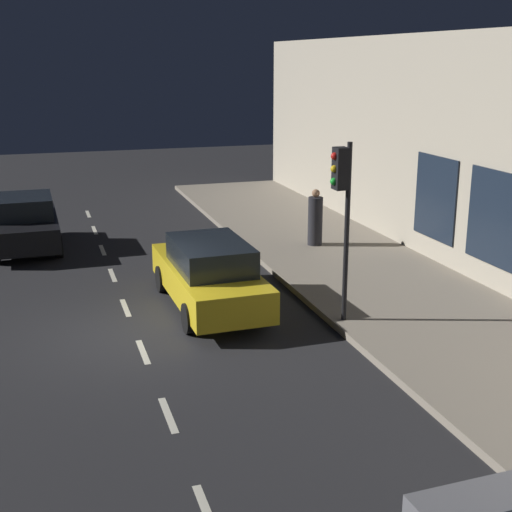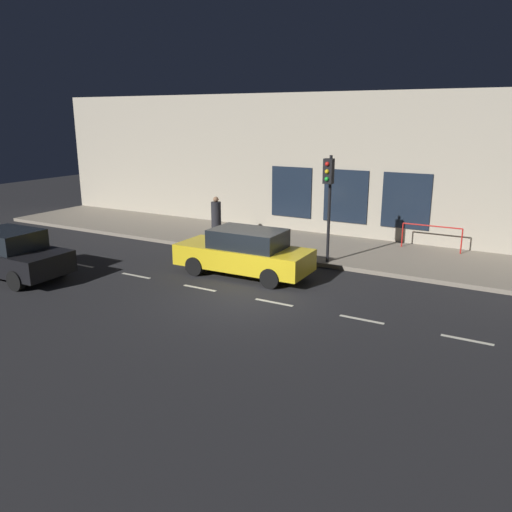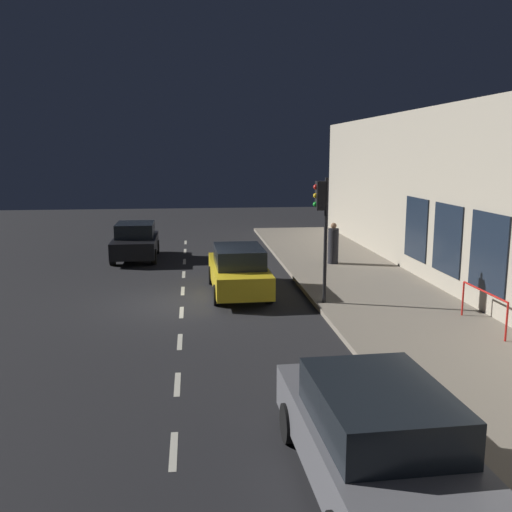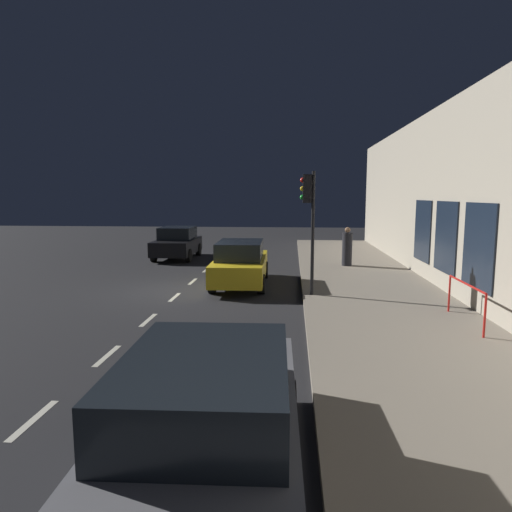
% 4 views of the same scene
% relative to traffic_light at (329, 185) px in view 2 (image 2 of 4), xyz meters
% --- Properties ---
extents(ground_plane, '(60.00, 60.00, 0.00)m').
position_rel_traffic_light_xyz_m(ground_plane, '(-4.14, 0.91, -2.91)').
color(ground_plane, '#232326').
extents(sidewalk, '(4.50, 32.00, 0.15)m').
position_rel_traffic_light_xyz_m(sidewalk, '(2.11, 0.91, -2.83)').
color(sidewalk, gray).
rests_on(sidewalk, ground).
extents(building_facade, '(0.65, 32.00, 6.14)m').
position_rel_traffic_light_xyz_m(building_facade, '(4.66, 0.91, 0.16)').
color(building_facade, '#B2A893').
rests_on(building_facade, ground).
extents(lane_centre_line, '(0.12, 27.20, 0.01)m').
position_rel_traffic_light_xyz_m(lane_centre_line, '(-4.14, -0.09, -2.90)').
color(lane_centre_line, beige).
rests_on(lane_centre_line, ground).
extents(traffic_light, '(0.45, 0.32, 3.74)m').
position_rel_traffic_light_xyz_m(traffic_light, '(0.00, 0.00, 0.00)').
color(traffic_light, black).
rests_on(traffic_light, sidewalk).
extents(parked_car_0, '(1.93, 3.91, 1.58)m').
position_rel_traffic_light_xyz_m(parked_car_0, '(-6.25, 8.51, -2.12)').
color(parked_car_0, black).
rests_on(parked_car_0, ground).
extents(parked_car_1, '(1.90, 4.58, 1.58)m').
position_rel_traffic_light_xyz_m(parked_car_1, '(-2.29, 1.99, -2.12)').
color(parked_car_1, gold).
rests_on(parked_car_1, ground).
extents(pedestrian_0, '(0.50, 0.50, 1.66)m').
position_rel_traffic_light_xyz_m(pedestrian_0, '(1.88, 5.90, -2.01)').
color(pedestrian_0, '#232328').
rests_on(pedestrian_0, sidewalk).
extents(red_railing, '(0.05, 2.26, 0.97)m').
position_rel_traffic_light_xyz_m(red_railing, '(3.63, -2.86, -2.03)').
color(red_railing, red).
rests_on(red_railing, sidewalk).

